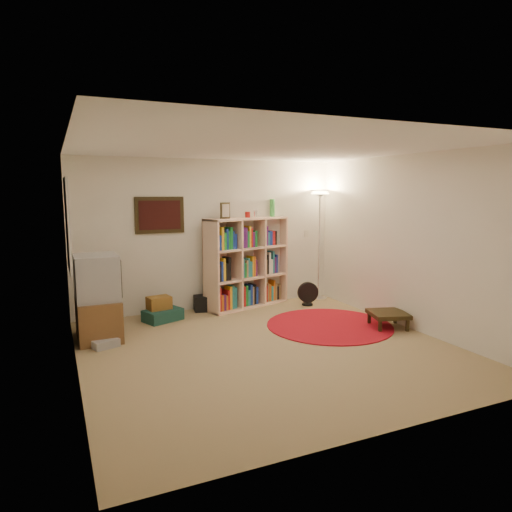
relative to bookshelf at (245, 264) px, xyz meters
The scene contains 11 objects.
room 2.19m from the bookshelf, 106.96° to the right, with size 4.54×4.54×2.54m.
bookshelf is the anchor object (origin of this frame).
floor_lamp 1.70m from the bookshelf, ahead, with size 0.46×0.46×2.00m.
floor_fan 1.21m from the bookshelf, 21.41° to the right, with size 0.37×0.23×0.41m.
tv_stand 2.61m from the bookshelf, 162.08° to the right, with size 0.57×0.79×1.14m.
dvd_box 2.81m from the bookshelf, 154.25° to the right, with size 0.38×0.35×0.10m.
suitcase 1.67m from the bookshelf, 168.54° to the right, with size 0.65×0.54×0.18m.
wicker_basket 1.64m from the bookshelf, behind, with size 0.38×0.30×0.19m.
duffel_bag 0.95m from the bookshelf, behind, with size 0.41×0.37×0.25m.
red_rug 1.87m from the bookshelf, 66.48° to the right, with size 1.85×1.85×0.02m.
side_table 2.51m from the bookshelf, 54.79° to the right, with size 0.64×0.64×0.23m.
Camera 1 is at (-2.41, -5.02, 1.98)m, focal length 32.00 mm.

